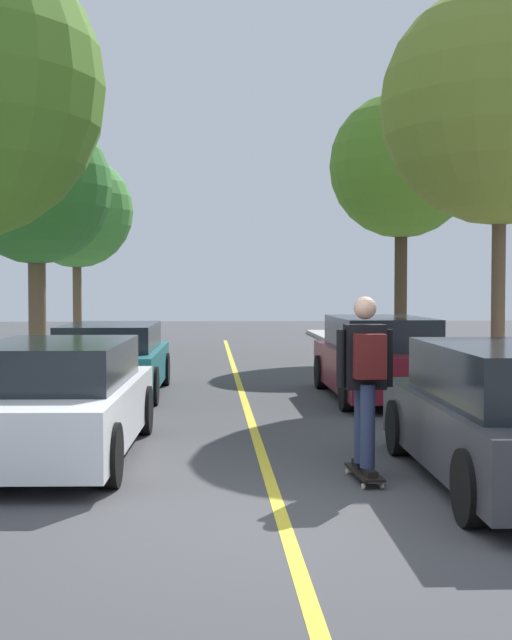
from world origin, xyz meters
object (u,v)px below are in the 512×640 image
Objects in this scene: street_tree_right_near at (402,166)px; skateboarder at (366,373)px; parked_car_right_near at (380,358)px; skateboard at (364,473)px; street_tree_left_far at (76,212)px; parked_car_left_nearest at (56,400)px; parked_car_right_nearest at (512,416)px; parked_car_left_near at (111,359)px; street_tree_right_nearest at (500,105)px; street_tree_left_near at (36,189)px.

skateboarder is (-3.62, -14.47, -4.06)m from street_tree_right_near.
parked_car_right_near reaches higher than skateboard.
parked_car_left_nearest is at bearing -82.38° from street_tree_left_far.
parked_car_right_near is (0.00, 6.57, 0.01)m from parked_car_right_nearest.
skateboarder is at bearing 170.67° from parked_car_right_nearest.
street_tree_right_near is 3.97× the size of skateboarder.
street_tree_left_far is 3.28× the size of skateboarder.
parked_car_left_nearest reaches higher than skateboard.
street_tree_right_nearest is (6.94, -0.46, 4.52)m from parked_car_left_near.
street_tree_right_nearest reaches higher than street_tree_left_near.
parked_car_left_near is at bearing -133.35° from street_tree_right_near.
parked_car_right_nearest is at bearing -107.72° from street_tree_right_nearest.
street_tree_right_near is at bearing 46.65° from parked_car_left_near.
parked_car_left_nearest reaches higher than parked_car_left_near.
parked_car_right_near is at bearing -105.13° from street_tree_right_near.
street_tree_left_near reaches higher than parked_car_left_near.
parked_car_right_nearest is at bearing -9.33° from skateboarder.
parked_car_left_nearest is at bearing -143.12° from street_tree_right_nearest.
street_tree_left_near is 3.31× the size of skateboarder.
street_tree_right_nearest is at bearing -3.78° from parked_car_left_near.
skateboard is (3.32, -1.42, -0.57)m from parked_car_left_nearest.
street_tree_left_near reaches higher than parked_car_right_near.
skateboarder is (5.52, -11.74, -3.08)m from street_tree_left_near.
street_tree_right_near is at bearing 16.64° from street_tree_left_near.
parked_car_left_nearest is 16.98m from street_tree_left_far.
street_tree_right_nearest is 9.10m from skateboard.
street_tree_right_nearest reaches higher than street_tree_left_far.
skateboard is (-1.42, -6.30, -0.61)m from parked_car_right_near.
parked_car_right_near is 0.61× the size of street_tree_right_nearest.
street_tree_left_far is at bearing 120.95° from parked_car_right_near.
street_tree_left_near is 0.83× the size of street_tree_right_near.
skateboard is at bearing -102.73° from parked_car_right_near.
street_tree_right_nearest is 1.03× the size of street_tree_right_near.
street_tree_right_near is at bearing 75.91° from skateboard.
street_tree_left_near is at bearing -90.00° from street_tree_left_far.
skateboard is at bearing -72.84° from street_tree_left_far.
street_tree_right_nearest reaches higher than parked_car_left_nearest.
skateboarder is at bearing -86.22° from skateboard.
parked_car_left_nearest is 1.02× the size of parked_car_right_nearest.
parked_car_left_nearest is 5.67m from parked_car_left_near.
parked_car_left_nearest is at bearing -118.06° from street_tree_right_near.
parked_car_left_nearest is 0.77× the size of street_tree_left_near.
parked_car_left_nearest is 3.65m from skateboard.
street_tree_right_near is 8.19× the size of skateboard.
parked_car_left_nearest is at bearing 160.44° from parked_car_right_nearest.
parked_car_left_nearest is at bearing -134.17° from parked_car_right_near.
parked_car_left_near is at bearing 122.82° from parked_car_right_nearest.
street_tree_left_far is (-6.94, 11.58, 3.49)m from parked_car_right_near.
skateboarder is at bearing -72.86° from street_tree_left_far.
street_tree_left_near is at bearing 150.93° from street_tree_right_nearest.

